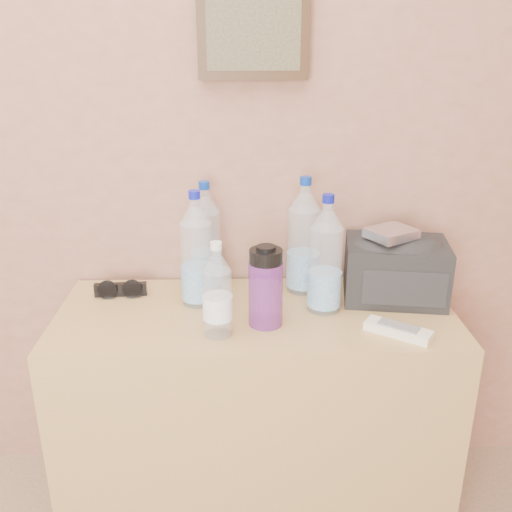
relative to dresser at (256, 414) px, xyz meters
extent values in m
plane|color=tan|center=(-0.48, 0.25, 1.01)|extent=(4.00, 0.00, 4.00)
cube|color=tan|center=(0.00, 0.00, 0.00)|extent=(1.09, 0.45, 0.68)
cylinder|color=#BCE2F4|center=(-0.16, 0.06, 0.48)|extent=(0.09, 0.09, 0.28)
cylinder|color=#0F1AB8|center=(-0.16, 0.06, 0.66)|extent=(0.03, 0.03, 0.02)
cylinder|color=silver|center=(-0.14, 0.17, 0.48)|extent=(0.09, 0.09, 0.28)
cylinder|color=#0B39B0|center=(-0.14, 0.17, 0.65)|extent=(0.03, 0.03, 0.02)
cylinder|color=#D1E5FF|center=(0.14, 0.14, 0.49)|extent=(0.09, 0.09, 0.30)
cylinder|color=#09319D|center=(0.14, 0.14, 0.67)|extent=(0.03, 0.03, 0.02)
cylinder|color=silver|center=(0.19, 0.01, 0.48)|extent=(0.09, 0.09, 0.29)
cylinder|color=#0D1595|center=(0.19, 0.01, 0.66)|extent=(0.03, 0.03, 0.02)
cylinder|color=silver|center=(-0.10, -0.12, 0.45)|extent=(0.07, 0.07, 0.21)
cylinder|color=white|center=(-0.10, -0.12, 0.58)|extent=(0.03, 0.03, 0.02)
cylinder|color=#6C2292|center=(0.02, -0.07, 0.43)|extent=(0.09, 0.09, 0.17)
cylinder|color=black|center=(0.02, -0.07, 0.54)|extent=(0.08, 0.08, 0.04)
cube|color=silver|center=(0.36, -0.14, 0.35)|extent=(0.17, 0.14, 0.02)
cube|color=silver|center=(0.37, 0.06, 0.54)|extent=(0.16, 0.15, 0.03)
camera|label=1|loc=(-0.04, -1.40, 1.05)|focal=40.00mm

